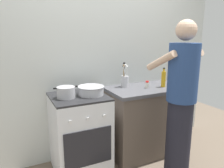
{
  "coord_description": "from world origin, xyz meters",
  "views": [
    {
      "loc": [
        -1.0,
        -2.06,
        1.55
      ],
      "look_at": [
        0.05,
        0.12,
        1.0
      ],
      "focal_mm": 34.31,
      "sensor_mm": 36.0,
      "label": 1
    }
  ],
  "objects_px": {
    "utensil_crock": "(125,79)",
    "person": "(180,104)",
    "oil_bottle": "(163,79)",
    "spice_bottle": "(147,85)",
    "stove_range": "(80,133)",
    "pot": "(66,92)",
    "mixing_bowl": "(91,90)"
  },
  "relations": [
    {
      "from": "stove_range",
      "to": "pot",
      "type": "height_order",
      "value": "pot"
    },
    {
      "from": "pot",
      "to": "mixing_bowl",
      "type": "xyz_separation_m",
      "value": [
        0.28,
        -0.0,
        -0.0
      ]
    },
    {
      "from": "oil_bottle",
      "to": "spice_bottle",
      "type": "bearing_deg",
      "value": 171.39
    },
    {
      "from": "pot",
      "to": "person",
      "type": "relative_size",
      "value": 0.15
    },
    {
      "from": "stove_range",
      "to": "spice_bottle",
      "type": "bearing_deg",
      "value": -1.92
    },
    {
      "from": "mixing_bowl",
      "to": "spice_bottle",
      "type": "xyz_separation_m",
      "value": [
        0.75,
        -0.0,
        -0.01
      ]
    },
    {
      "from": "utensil_crock",
      "to": "person",
      "type": "xyz_separation_m",
      "value": [
        0.22,
        -0.79,
        -0.14
      ]
    },
    {
      "from": "stove_range",
      "to": "mixing_bowl",
      "type": "bearing_deg",
      "value": -10.47
    },
    {
      "from": "utensil_crock",
      "to": "spice_bottle",
      "type": "relative_size",
      "value": 3.53
    },
    {
      "from": "mixing_bowl",
      "to": "spice_bottle",
      "type": "relative_size",
      "value": 3.26
    },
    {
      "from": "stove_range",
      "to": "pot",
      "type": "distance_m",
      "value": 0.53
    },
    {
      "from": "spice_bottle",
      "to": "person",
      "type": "distance_m",
      "value": 0.61
    },
    {
      "from": "oil_bottle",
      "to": "utensil_crock",
      "type": "bearing_deg",
      "value": 153.46
    },
    {
      "from": "person",
      "to": "utensil_crock",
      "type": "bearing_deg",
      "value": 105.27
    },
    {
      "from": "mixing_bowl",
      "to": "oil_bottle",
      "type": "bearing_deg",
      "value": -2.25
    },
    {
      "from": "stove_range",
      "to": "oil_bottle",
      "type": "height_order",
      "value": "oil_bottle"
    },
    {
      "from": "mixing_bowl",
      "to": "utensil_crock",
      "type": "distance_m",
      "value": 0.56
    },
    {
      "from": "pot",
      "to": "spice_bottle",
      "type": "xyz_separation_m",
      "value": [
        1.03,
        -0.01,
        -0.02
      ]
    },
    {
      "from": "mixing_bowl",
      "to": "person",
      "type": "xyz_separation_m",
      "value": [
        0.75,
        -0.61,
        -0.1
      ]
    },
    {
      "from": "stove_range",
      "to": "mixing_bowl",
      "type": "xyz_separation_m",
      "value": [
        0.14,
        -0.03,
        0.51
      ]
    },
    {
      "from": "pot",
      "to": "person",
      "type": "height_order",
      "value": "person"
    },
    {
      "from": "pot",
      "to": "spice_bottle",
      "type": "height_order",
      "value": "pot"
    },
    {
      "from": "utensil_crock",
      "to": "oil_bottle",
      "type": "distance_m",
      "value": 0.5
    },
    {
      "from": "oil_bottle",
      "to": "person",
      "type": "height_order",
      "value": "person"
    },
    {
      "from": "mixing_bowl",
      "to": "utensil_crock",
      "type": "height_order",
      "value": "utensil_crock"
    },
    {
      "from": "pot",
      "to": "oil_bottle",
      "type": "height_order",
      "value": "oil_bottle"
    },
    {
      "from": "stove_range",
      "to": "person",
      "type": "height_order",
      "value": "person"
    },
    {
      "from": "utensil_crock",
      "to": "mixing_bowl",
      "type": "bearing_deg",
      "value": -160.86
    },
    {
      "from": "utensil_crock",
      "to": "person",
      "type": "bearing_deg",
      "value": -74.73
    },
    {
      "from": "stove_range",
      "to": "person",
      "type": "bearing_deg",
      "value": -35.43
    },
    {
      "from": "pot",
      "to": "spice_bottle",
      "type": "bearing_deg",
      "value": -0.45
    },
    {
      "from": "stove_range",
      "to": "utensil_crock",
      "type": "xyz_separation_m",
      "value": [
        0.67,
        0.16,
        0.55
      ]
    }
  ]
}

